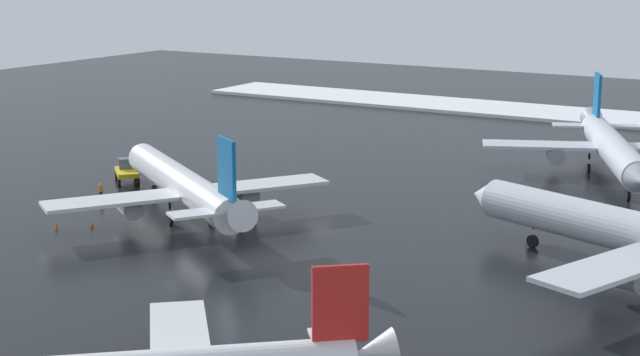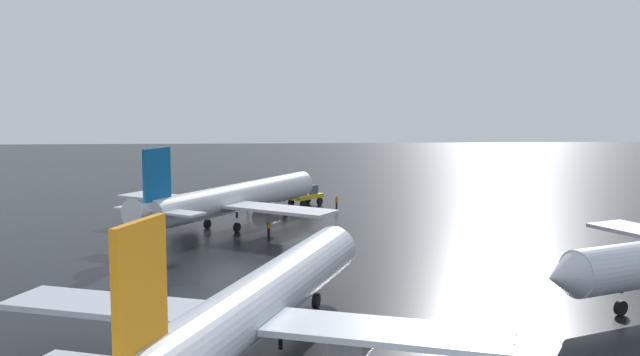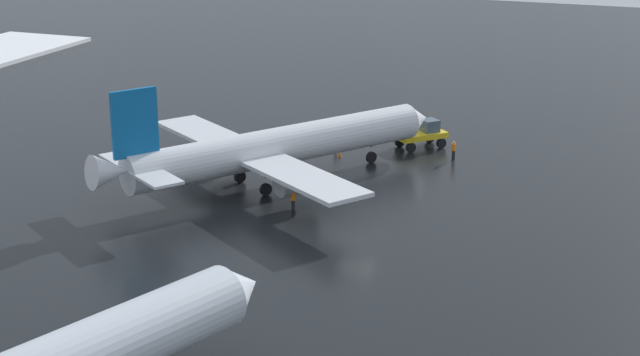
{
  "view_description": "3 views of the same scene",
  "coord_description": "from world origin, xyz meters",
  "px_view_note": "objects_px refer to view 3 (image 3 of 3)",
  "views": [
    {
      "loc": [
        -79.06,
        -47.73,
        23.67
      ],
      "look_at": [
        -0.99,
        -1.05,
        3.14
      ],
      "focal_mm": 55.0,
      "sensor_mm": 36.0,
      "label": 1
    },
    {
      "loc": [
        -5.23,
        -76.98,
        15.96
      ],
      "look_at": [
        -0.6,
        7.85,
        5.34
      ],
      "focal_mm": 45.0,
      "sensor_mm": 36.0,
      "label": 2
    },
    {
      "loc": [
        20.35,
        -60.53,
        25.33
      ],
      "look_at": [
        -3.36,
        1.65,
        3.36
      ],
      "focal_mm": 55.0,
      "sensor_mm": 36.0,
      "label": 3
    }
  ],
  "objects_px": {
    "ground_crew_beside_wing": "(293,199)",
    "traffic_cone_wingtip_side": "(225,155)",
    "traffic_cone_near_nose": "(340,154)",
    "pushback_tug": "(423,133)",
    "airplane_parked_starboard": "(272,147)",
    "traffic_cone_mid_line": "(214,146)",
    "ground_crew_by_nose_gear": "(335,138)",
    "ground_crew_near_tug": "(454,149)"
  },
  "relations": [
    {
      "from": "traffic_cone_near_nose",
      "to": "traffic_cone_wingtip_side",
      "type": "xyz_separation_m",
      "value": [
        -9.32,
        -4.02,
        0.0
      ]
    },
    {
      "from": "traffic_cone_near_nose",
      "to": "traffic_cone_mid_line",
      "type": "xyz_separation_m",
      "value": [
        -11.48,
        -1.83,
        0.0
      ]
    },
    {
      "from": "ground_crew_by_nose_gear",
      "to": "traffic_cone_near_nose",
      "type": "bearing_deg",
      "value": -63.48
    },
    {
      "from": "traffic_cone_near_nose",
      "to": "traffic_cone_wingtip_side",
      "type": "distance_m",
      "value": 10.15
    },
    {
      "from": "airplane_parked_starboard",
      "to": "traffic_cone_mid_line",
      "type": "distance_m",
      "value": 11.96
    },
    {
      "from": "traffic_cone_near_nose",
      "to": "traffic_cone_wingtip_side",
      "type": "relative_size",
      "value": 1.0
    },
    {
      "from": "pushback_tug",
      "to": "ground_crew_near_tug",
      "type": "height_order",
      "value": "pushback_tug"
    },
    {
      "from": "traffic_cone_mid_line",
      "to": "traffic_cone_wingtip_side",
      "type": "distance_m",
      "value": 3.08
    },
    {
      "from": "ground_crew_near_tug",
      "to": "traffic_cone_wingtip_side",
      "type": "height_order",
      "value": "ground_crew_near_tug"
    },
    {
      "from": "airplane_parked_starboard",
      "to": "ground_crew_by_nose_gear",
      "type": "height_order",
      "value": "airplane_parked_starboard"
    },
    {
      "from": "ground_crew_by_nose_gear",
      "to": "traffic_cone_mid_line",
      "type": "distance_m",
      "value": 11.06
    },
    {
      "from": "airplane_parked_starboard",
      "to": "traffic_cone_mid_line",
      "type": "bearing_deg",
      "value": 84.61
    },
    {
      "from": "airplane_parked_starboard",
      "to": "traffic_cone_wingtip_side",
      "type": "bearing_deg",
      "value": 86.84
    },
    {
      "from": "pushback_tug",
      "to": "traffic_cone_near_nose",
      "type": "bearing_deg",
      "value": 175.48
    },
    {
      "from": "airplane_parked_starboard",
      "to": "ground_crew_by_nose_gear",
      "type": "xyz_separation_m",
      "value": [
        1.19,
        11.55,
        -2.15
      ]
    },
    {
      "from": "airplane_parked_starboard",
      "to": "traffic_cone_near_nose",
      "type": "xyz_separation_m",
      "value": [
        2.47,
        9.16,
        -2.85
      ]
    },
    {
      "from": "traffic_cone_wingtip_side",
      "to": "ground_crew_beside_wing",
      "type": "bearing_deg",
      "value": -43.78
    },
    {
      "from": "ground_crew_near_tug",
      "to": "ground_crew_by_nose_gear",
      "type": "distance_m",
      "value": 10.89
    },
    {
      "from": "ground_crew_near_tug",
      "to": "ground_crew_by_nose_gear",
      "type": "height_order",
      "value": "same"
    },
    {
      "from": "ground_crew_beside_wing",
      "to": "ground_crew_by_nose_gear",
      "type": "bearing_deg",
      "value": 47.63
    },
    {
      "from": "ground_crew_beside_wing",
      "to": "traffic_cone_mid_line",
      "type": "relative_size",
      "value": 3.11
    },
    {
      "from": "airplane_parked_starboard",
      "to": "traffic_cone_mid_line",
      "type": "xyz_separation_m",
      "value": [
        -9.01,
        7.33,
        -2.85
      ]
    },
    {
      "from": "traffic_cone_wingtip_side",
      "to": "traffic_cone_near_nose",
      "type": "bearing_deg",
      "value": 23.32
    },
    {
      "from": "pushback_tug",
      "to": "traffic_cone_near_nose",
      "type": "xyz_separation_m",
      "value": [
        -6.06,
        -5.54,
        -1.01
      ]
    },
    {
      "from": "airplane_parked_starboard",
      "to": "pushback_tug",
      "type": "xyz_separation_m",
      "value": [
        8.53,
        14.7,
        -1.84
      ]
    },
    {
      "from": "pushback_tug",
      "to": "traffic_cone_near_nose",
      "type": "relative_size",
      "value": 8.84
    },
    {
      "from": "ground_crew_beside_wing",
      "to": "traffic_cone_wingtip_side",
      "type": "height_order",
      "value": "ground_crew_beside_wing"
    },
    {
      "from": "ground_crew_beside_wing",
      "to": "traffic_cone_mid_line",
      "type": "height_order",
      "value": "ground_crew_beside_wing"
    },
    {
      "from": "pushback_tug",
      "to": "ground_crew_near_tug",
      "type": "distance_m",
      "value": 4.62
    },
    {
      "from": "ground_crew_near_tug",
      "to": "ground_crew_by_nose_gear",
      "type": "xyz_separation_m",
      "value": [
        -10.88,
        -0.21,
        0.0
      ]
    },
    {
      "from": "ground_crew_near_tug",
      "to": "traffic_cone_mid_line",
      "type": "distance_m",
      "value": 21.55
    },
    {
      "from": "pushback_tug",
      "to": "traffic_cone_mid_line",
      "type": "bearing_deg",
      "value": 155.81
    },
    {
      "from": "ground_crew_beside_wing",
      "to": "pushback_tug",
      "type": "bearing_deg",
      "value": 25.3
    },
    {
      "from": "ground_crew_beside_wing",
      "to": "ground_crew_by_nose_gear",
      "type": "distance_m",
      "value": 16.92
    },
    {
      "from": "ground_crew_beside_wing",
      "to": "ground_crew_by_nose_gear",
      "type": "xyz_separation_m",
      "value": [
        -2.71,
        16.7,
        0.0
      ]
    },
    {
      "from": "traffic_cone_near_nose",
      "to": "traffic_cone_wingtip_side",
      "type": "height_order",
      "value": "same"
    },
    {
      "from": "traffic_cone_mid_line",
      "to": "pushback_tug",
      "type": "bearing_deg",
      "value": 22.79
    },
    {
      "from": "pushback_tug",
      "to": "traffic_cone_wingtip_side",
      "type": "bearing_deg",
      "value": 164.89
    },
    {
      "from": "ground_crew_near_tug",
      "to": "ground_crew_beside_wing",
      "type": "distance_m",
      "value": 18.79
    },
    {
      "from": "pushback_tug",
      "to": "ground_crew_by_nose_gear",
      "type": "relative_size",
      "value": 2.84
    },
    {
      "from": "traffic_cone_wingtip_side",
      "to": "pushback_tug",
      "type": "bearing_deg",
      "value": 31.87
    },
    {
      "from": "traffic_cone_mid_line",
      "to": "ground_crew_near_tug",
      "type": "bearing_deg",
      "value": 11.85
    }
  ]
}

